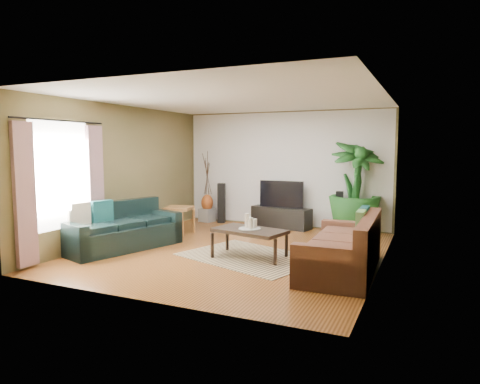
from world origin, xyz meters
The scene contains 28 objects.
floor centered at (0.00, 0.00, 0.00)m, with size 5.50×5.50×0.00m, color #985527.
ceiling centered at (0.00, 0.00, 2.70)m, with size 5.50×5.50×0.00m, color white.
wall_back centered at (0.00, 2.75, 1.35)m, with size 5.00×5.00×0.00m, color brown.
wall_front centered at (0.00, -2.75, 1.35)m, with size 5.00×5.00×0.00m, color brown.
wall_left centered at (-2.50, 0.00, 1.35)m, with size 5.50×5.50×0.00m, color brown.
wall_right centered at (2.50, 0.00, 1.35)m, with size 5.50×5.50×0.00m, color brown.
backwall_panel centered at (0.00, 2.74, 1.35)m, with size 4.90×4.90×0.00m, color white.
window_pane centered at (-2.48, -1.60, 1.40)m, with size 1.80×1.80×0.00m, color white.
curtain_near centered at (-2.43, -2.35, 1.15)m, with size 0.08×0.35×2.20m, color gray.
curtain_far centered at (-2.43, -0.85, 1.15)m, with size 0.08×0.35×2.20m, color gray.
curtain_rod centered at (-2.43, -1.60, 2.30)m, with size 0.03×0.03×1.90m, color black.
sofa_left centered at (-1.99, -0.69, 0.42)m, with size 2.13×0.91×0.85m, color black.
sofa_right centered at (1.98, -0.52, 0.42)m, with size 2.17×0.98×0.85m, color brown.
area_rug centered at (0.41, -0.31, 0.01)m, with size 2.21×1.57×0.01m, color tan.
coffee_table centered at (0.42, -0.34, 0.25)m, with size 1.20×0.65×0.49m, color black.
candle_tray centered at (0.42, -0.34, 0.50)m, with size 0.37×0.37×0.02m, color gray.
candle_tall centered at (0.36, -0.31, 0.63)m, with size 0.08×0.08×0.24m, color beige.
candle_mid centered at (0.46, -0.38, 0.60)m, with size 0.08×0.08×0.19m, color beige.
candle_short centered at (0.49, -0.28, 0.58)m, with size 0.08×0.08×0.15m, color beige.
tv_stand centered at (0.02, 2.50, 0.24)m, with size 1.42×0.43×0.47m, color black.
television centered at (0.02, 2.50, 0.78)m, with size 1.04×0.06×0.62m, color black.
speaker_left centered at (-1.53, 2.50, 0.49)m, with size 0.18×0.20×0.98m, color black.
speaker_right centered at (1.36, 2.50, 0.45)m, with size 0.16×0.18×0.90m, color black.
potted_plant centered at (1.69, 2.50, 1.01)m, with size 1.13×1.13×2.02m, color #194D1B.
plant_pot centered at (1.69, 2.50, 0.14)m, with size 0.37×0.37×0.29m, color black.
pedestal centered at (-1.94, 2.50, 0.16)m, with size 0.33×0.33×0.33m, color gray.
vase centered at (-1.94, 2.50, 0.47)m, with size 0.30×0.30×0.42m, color #98461B.
side_table centered at (-1.77, 0.90, 0.30)m, with size 0.56×0.56×0.59m, color olive.
Camera 1 is at (3.17, -6.87, 1.86)m, focal length 32.00 mm.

